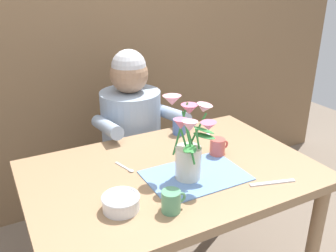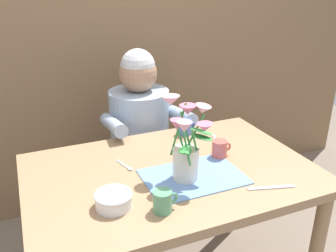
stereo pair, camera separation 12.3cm
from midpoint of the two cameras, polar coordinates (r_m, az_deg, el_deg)
wood_panel_backdrop at (r=2.35m, az=-8.52°, el=16.31°), size 4.00×0.10×2.50m
dining_table at (r=1.60m, az=2.70°, el=-9.88°), size 1.20×0.80×0.74m
seated_person at (r=2.16m, az=-2.68°, el=-3.12°), size 0.45×0.47×1.14m
striped_placemat at (r=1.51m, az=6.32°, el=-7.92°), size 0.40×0.28×0.00m
flower_vase at (r=1.42m, az=5.33°, el=-3.01°), size 0.22×0.25×0.33m
ceramic_bowl at (r=1.32m, az=-5.85°, el=-11.41°), size 0.14×0.14×0.06m
dinner_knife at (r=1.50m, az=18.09°, el=-9.17°), size 0.19×0.07×0.00m
ceramic_mug at (r=1.29m, az=1.98°, el=-11.72°), size 0.09×0.07×0.08m
coffee_cup at (r=1.87m, az=4.56°, el=-0.17°), size 0.09×0.07×0.08m
tea_cup at (r=1.66m, az=10.20°, el=-3.59°), size 0.09×0.07×0.08m
spoon_0 at (r=1.85m, az=9.18°, el=-1.91°), size 0.05×0.12×0.01m
spoon_1 at (r=1.57m, az=-4.24°, el=-6.41°), size 0.05×0.12×0.01m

